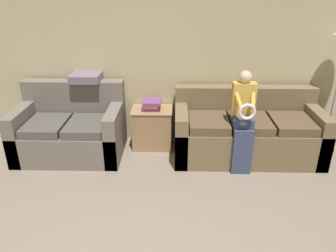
{
  "coord_description": "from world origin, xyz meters",
  "views": [
    {
      "loc": [
        0.32,
        -1.27,
        2.18
      ],
      "look_at": [
        0.25,
        1.9,
        0.77
      ],
      "focal_mm": 35.0,
      "sensor_mm": 36.0,
      "label": 1
    }
  ],
  "objects_px": {
    "child_left_seated": "(243,118)",
    "throw_pillow": "(86,77)",
    "side_shelf": "(152,127)",
    "couch_main": "(246,132)",
    "couch_side": "(71,131)",
    "book_stack": "(151,105)"
  },
  "relations": [
    {
      "from": "couch_side",
      "to": "side_shelf",
      "type": "relative_size",
      "value": 2.44
    },
    {
      "from": "child_left_seated",
      "to": "book_stack",
      "type": "height_order",
      "value": "child_left_seated"
    },
    {
      "from": "child_left_seated",
      "to": "side_shelf",
      "type": "bearing_deg",
      "value": 153.15
    },
    {
      "from": "child_left_seated",
      "to": "throw_pillow",
      "type": "relative_size",
      "value": 3.12
    },
    {
      "from": "couch_main",
      "to": "child_left_seated",
      "type": "distance_m",
      "value": 0.51
    },
    {
      "from": "couch_main",
      "to": "side_shelf",
      "type": "height_order",
      "value": "couch_main"
    },
    {
      "from": "child_left_seated",
      "to": "side_shelf",
      "type": "xyz_separation_m",
      "value": [
        -1.14,
        0.58,
        -0.39
      ]
    },
    {
      "from": "couch_side",
      "to": "throw_pillow",
      "type": "relative_size",
      "value": 3.49
    },
    {
      "from": "side_shelf",
      "to": "child_left_seated",
      "type": "bearing_deg",
      "value": -26.85
    },
    {
      "from": "book_stack",
      "to": "throw_pillow",
      "type": "relative_size",
      "value": 0.71
    },
    {
      "from": "couch_main",
      "to": "couch_side",
      "type": "distance_m",
      "value": 2.36
    },
    {
      "from": "throw_pillow",
      "to": "book_stack",
      "type": "bearing_deg",
      "value": -4.99
    },
    {
      "from": "couch_side",
      "to": "throw_pillow",
      "type": "height_order",
      "value": "throw_pillow"
    },
    {
      "from": "side_shelf",
      "to": "throw_pillow",
      "type": "distance_m",
      "value": 1.13
    },
    {
      "from": "side_shelf",
      "to": "book_stack",
      "type": "bearing_deg",
      "value": 155.13
    },
    {
      "from": "book_stack",
      "to": "throw_pillow",
      "type": "distance_m",
      "value": 0.95
    },
    {
      "from": "couch_main",
      "to": "side_shelf",
      "type": "bearing_deg",
      "value": 169.81
    },
    {
      "from": "couch_main",
      "to": "side_shelf",
      "type": "distance_m",
      "value": 1.3
    },
    {
      "from": "child_left_seated",
      "to": "side_shelf",
      "type": "distance_m",
      "value": 1.33
    },
    {
      "from": "couch_side",
      "to": "book_stack",
      "type": "bearing_deg",
      "value": 11.6
    },
    {
      "from": "side_shelf",
      "to": "throw_pillow",
      "type": "xyz_separation_m",
      "value": [
        -0.88,
        0.08,
        0.7
      ]
    },
    {
      "from": "couch_side",
      "to": "side_shelf",
      "type": "xyz_separation_m",
      "value": [
        1.08,
        0.22,
        -0.04
      ]
    }
  ]
}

